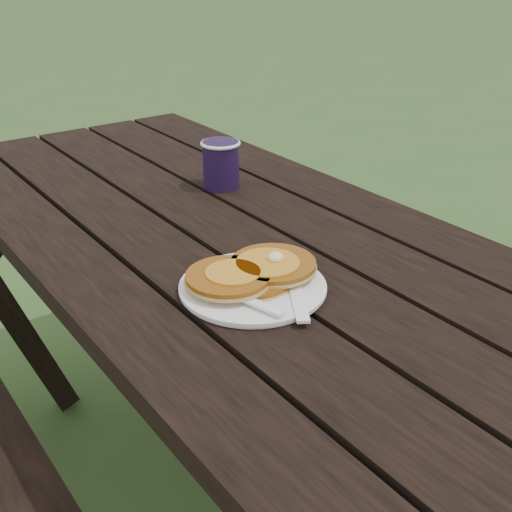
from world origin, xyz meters
TOP-DOWN VIEW (x-y plane):
  - ground at (0.00, 0.00)m, footprint 60.00×60.00m
  - picnic_table at (0.00, 0.00)m, footprint 1.36×1.80m
  - plate at (-0.11, -0.20)m, footprint 0.28×0.28m
  - pancake_stack at (-0.10, -0.19)m, footprint 0.23×0.15m
  - knife at (-0.07, -0.27)m, footprint 0.11×0.16m
  - fork at (-0.14, -0.26)m, footprint 0.07×0.16m
  - coffee_cup at (0.12, 0.23)m, footprint 0.09×0.09m

SIDE VIEW (x-z plane):
  - ground at x=0.00m, z-range 0.00..0.00m
  - picnic_table at x=0.00m, z-range -0.01..0.74m
  - plate at x=-0.11m, z-range 0.75..0.76m
  - knife at x=-0.07m, z-range 0.76..0.76m
  - fork at x=-0.14m, z-range 0.77..0.77m
  - pancake_stack at x=-0.10m, z-range 0.76..0.79m
  - coffee_cup at x=0.12m, z-range 0.76..0.86m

